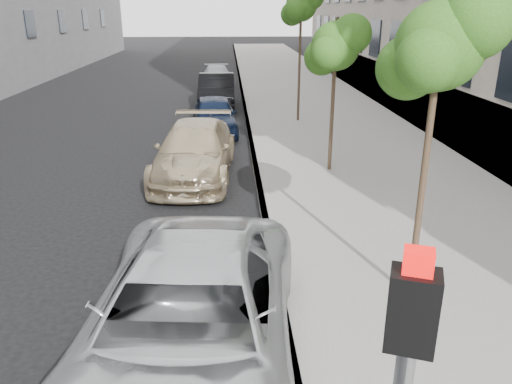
{
  "coord_description": "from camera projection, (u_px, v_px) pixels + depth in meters",
  "views": [
    {
      "loc": [
        0.43,
        -5.12,
        4.36
      ],
      "look_at": [
        0.86,
        2.59,
        1.5
      ],
      "focal_mm": 35.0,
      "sensor_mm": 36.0,
      "label": 1
    }
  ],
  "objects": [
    {
      "name": "ground",
      "position": [
        200.0,
        376.0,
        6.29
      ],
      "size": [
        160.0,
        160.0,
        0.0
      ],
      "primitive_type": "plane",
      "color": "black",
      "rests_on": "ground"
    },
    {
      "name": "sidewalk",
      "position": [
        295.0,
        87.0,
        28.96
      ],
      "size": [
        6.4,
        72.0,
        0.14
      ],
      "primitive_type": "cube",
      "color": "gray",
      "rests_on": "ground"
    },
    {
      "name": "curb",
      "position": [
        241.0,
        87.0,
        28.8
      ],
      "size": [
        0.15,
        72.0,
        0.14
      ],
      "primitive_type": "cube",
      "color": "#9E9B93",
      "rests_on": "ground"
    },
    {
      "name": "tree_near",
      "position": [
        441.0,
        47.0,
        6.52
      ],
      "size": [
        1.56,
        1.36,
        4.52
      ],
      "color": "#38281C",
      "rests_on": "sidewalk"
    },
    {
      "name": "tree_mid",
      "position": [
        337.0,
        46.0,
        12.76
      ],
      "size": [
        1.62,
        1.42,
        4.1
      ],
      "color": "#38281C",
      "rests_on": "sidewalk"
    },
    {
      "name": "tree_far",
      "position": [
        302.0,
        6.0,
        18.5
      ],
      "size": [
        1.55,
        1.35,
        5.07
      ],
      "color": "#38281C",
      "rests_on": "sidewalk"
    },
    {
      "name": "minivan",
      "position": [
        189.0,
        324.0,
        6.02
      ],
      "size": [
        3.06,
        5.77,
        1.54
      ],
      "primitive_type": "imported",
      "rotation": [
        0.0,
        0.0,
        -0.09
      ],
      "color": "silver",
      "rests_on": "ground"
    },
    {
      "name": "suv",
      "position": [
        195.0,
        151.0,
        13.52
      ],
      "size": [
        2.33,
        5.05,
        1.43
      ],
      "primitive_type": "imported",
      "rotation": [
        0.0,
        0.0,
        -0.07
      ],
      "color": "#C4B08C",
      "rests_on": "ground"
    },
    {
      "name": "sedan_blue",
      "position": [
        214.0,
        115.0,
        18.27
      ],
      "size": [
        1.81,
        4.03,
        1.34
      ],
      "primitive_type": "imported",
      "rotation": [
        0.0,
        0.0,
        0.06
      ],
      "color": "black",
      "rests_on": "ground"
    },
    {
      "name": "sedan_black",
      "position": [
        217.0,
        91.0,
        23.04
      ],
      "size": [
        1.62,
        4.6,
        1.51
      ],
      "primitive_type": "imported",
      "rotation": [
        0.0,
        0.0,
        0.0
      ],
      "color": "black",
      "rests_on": "ground"
    },
    {
      "name": "sedan_rear",
      "position": [
        217.0,
        77.0,
        28.75
      ],
      "size": [
        1.84,
        4.26,
        1.22
      ],
      "primitive_type": "imported",
      "rotation": [
        0.0,
        0.0,
        0.03
      ],
      "color": "#AFB2B8",
      "rests_on": "ground"
    }
  ]
}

